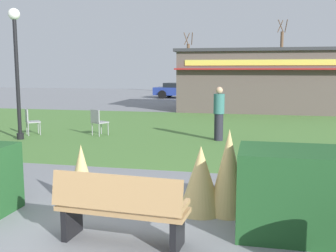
{
  "coord_description": "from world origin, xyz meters",
  "views": [
    {
      "loc": [
        1.99,
        -4.88,
        2.21
      ],
      "look_at": [
        0.14,
        3.45,
        1.02
      ],
      "focal_mm": 43.0,
      "sensor_mm": 36.0,
      "label": 1
    }
  ],
  "objects": [
    {
      "name": "cafe_chair_west",
      "position": [
        -5.54,
        7.36,
        0.53
      ],
      "size": [
        0.62,
        0.62,
        0.89
      ],
      "color": "gray",
      "rests_on": "ground_plane"
    },
    {
      "name": "ground_plane",
      "position": [
        0.0,
        0.0,
        0.0
      ],
      "size": [
        80.0,
        80.0,
        0.0
      ],
      "primitive_type": "plane",
      "color": "slate"
    },
    {
      "name": "person_strolling",
      "position": [
        0.83,
        7.67,
        0.86
      ],
      "size": [
        0.34,
        0.34,
        1.69
      ],
      "rotation": [
        0.0,
        0.0,
        4.76
      ],
      "color": "#23232D",
      "rests_on": "ground_plane"
    },
    {
      "name": "lamppost_mid",
      "position": [
        -5.39,
        6.5,
        2.58
      ],
      "size": [
        0.36,
        0.36,
        4.09
      ],
      "color": "black",
      "rests_on": "ground_plane"
    },
    {
      "name": "parked_car_center_slot",
      "position": [
        1.38,
        26.04,
        0.64
      ],
      "size": [
        4.21,
        2.08,
        1.2
      ],
      "color": "#2D6638",
      "rests_on": "ground_plane"
    },
    {
      "name": "ornamental_grass_behind_left",
      "position": [
        1.6,
        1.18,
        0.66
      ],
      "size": [
        0.62,
        0.62,
        1.33
      ],
      "primitive_type": "cone",
      "color": "tan",
      "rests_on": "ground_plane"
    },
    {
      "name": "ornamental_grass_behind_right",
      "position": [
        1.17,
        1.13,
        0.53
      ],
      "size": [
        0.68,
        0.68,
        1.06
      ],
      "primitive_type": "cone",
      "color": "tan",
      "rests_on": "ground_plane"
    },
    {
      "name": "park_bench",
      "position": [
        0.35,
        -0.25,
        0.48
      ],
      "size": [
        1.73,
        0.64,
        0.95
      ],
      "color": "tan",
      "rests_on": "ground_plane"
    },
    {
      "name": "food_kiosk",
      "position": [
        2.36,
        17.76,
        1.65
      ],
      "size": [
        9.21,
        5.11,
        3.28
      ],
      "color": "#594C47",
      "rests_on": "ground_plane"
    },
    {
      "name": "ornamental_grass_behind_center",
      "position": [
        -0.74,
        0.98,
        0.51
      ],
      "size": [
        0.52,
        0.52,
        1.03
      ],
      "primitive_type": "cone",
      "color": "tan",
      "rests_on": "ground_plane"
    },
    {
      "name": "parked_car_west_slot",
      "position": [
        -3.82,
        26.04,
        0.64
      ],
      "size": [
        4.34,
        2.32,
        1.2
      ],
      "color": "navy",
      "rests_on": "ground_plane"
    },
    {
      "name": "lawn_patch",
      "position": [
        0.0,
        9.57,
        0.0
      ],
      "size": [
        36.0,
        12.0,
        0.01
      ],
      "primitive_type": "cube",
      "color": "#4C7A38",
      "rests_on": "ground_plane"
    },
    {
      "name": "parked_car_east_slot",
      "position": [
        6.07,
        26.04,
        0.64
      ],
      "size": [
        4.35,
        2.36,
        1.2
      ],
      "color": "maroon",
      "rests_on": "ground_plane"
    },
    {
      "name": "tree_left_bg",
      "position": [
        4.04,
        33.92,
        2.99
      ],
      "size": [
        0.91,
        0.96,
        6.72
      ],
      "color": "brown",
      "rests_on": "ground_plane"
    },
    {
      "name": "tree_right_bg",
      "position": [
        -4.49,
        33.08,
        2.47
      ],
      "size": [
        0.91,
        0.96,
        5.67
      ],
      "color": "brown",
      "rests_on": "ground_plane"
    },
    {
      "name": "cafe_chair_east",
      "position": [
        -3.23,
        7.7,
        0.53
      ],
      "size": [
        0.6,
        0.6,
        0.89
      ],
      "color": "gray",
      "rests_on": "ground_plane"
    }
  ]
}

